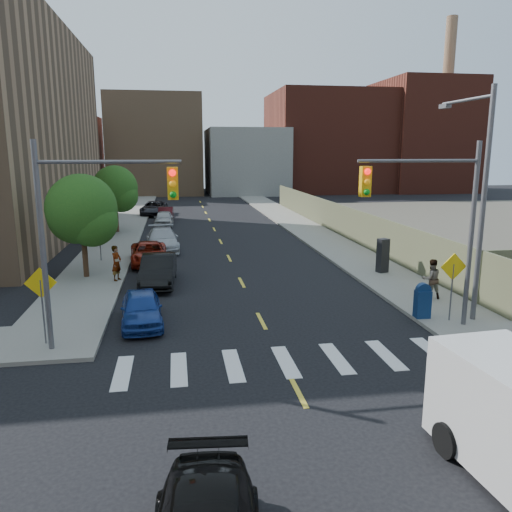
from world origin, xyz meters
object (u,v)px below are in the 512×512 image
object	(u,v)px
parked_car_white	(164,218)
pedestrian_west	(117,263)
parked_car_red	(149,253)
payphone	(383,255)
parked_car_blue	(142,308)
parked_car_maroon	(166,214)
parked_car_black	(158,270)
parked_car_silver	(162,240)
mailbox	(423,301)
parked_car_grey	(154,208)
pedestrian_east	(431,279)

from	to	relation	value
parked_car_white	pedestrian_west	size ratio (longest dim) A/B	2.22
parked_car_red	payphone	size ratio (longest dim) A/B	2.52
payphone	pedestrian_west	xyz separation A→B (m)	(-14.10, 0.49, -0.02)
parked_car_blue	parked_car_maroon	xyz separation A→B (m)	(0.47, 29.94, -0.01)
parked_car_white	parked_car_maroon	world-z (taller)	parked_car_white
parked_car_red	pedestrian_west	distance (m)	4.54
payphone	pedestrian_west	world-z (taller)	payphone
parked_car_black	parked_car_white	distance (m)	20.44
parked_car_red	parked_car_silver	world-z (taller)	parked_car_silver
parked_car_red	mailbox	bearing A→B (deg)	-52.04
parked_car_red	pedestrian_west	world-z (taller)	pedestrian_west
parked_car_black	mailbox	xyz separation A→B (m)	(10.50, -7.25, 0.07)
payphone	parked_car_grey	bearing A→B (deg)	98.90
payphone	parked_car_silver	bearing A→B (deg)	127.46
mailbox	pedestrian_west	xyz separation A→B (m)	(-12.60, 7.92, 0.22)
pedestrian_west	parked_car_maroon	bearing A→B (deg)	19.80
parked_car_blue	parked_car_maroon	size ratio (longest dim) A/B	0.98
parked_car_black	mailbox	bearing A→B (deg)	-31.63
parked_car_black	payphone	xyz separation A→B (m)	(12.00, 0.17, 0.32)
mailbox	payphone	xyz separation A→B (m)	(1.50, 7.43, 0.24)
parked_car_grey	payphone	distance (m)	31.30
parked_car_blue	pedestrian_east	world-z (taller)	pedestrian_east
parked_car_grey	payphone	xyz separation A→B (m)	(13.30, -28.33, 0.34)
parked_car_red	payphone	distance (m)	13.56
parked_car_blue	pedestrian_east	bearing A→B (deg)	0.15
payphone	parked_car_maroon	bearing A→B (deg)	100.46
parked_car_red	parked_car_white	bearing A→B (deg)	83.43
parked_car_red	parked_car_maroon	size ratio (longest dim) A/B	1.19
parked_car_grey	mailbox	distance (m)	37.65
pedestrian_east	parked_car_red	bearing A→B (deg)	-35.38
mailbox	parked_car_black	bearing A→B (deg)	148.82
parked_car_silver	payphone	distance (m)	14.89
mailbox	pedestrian_west	distance (m)	14.88
pedestrian_east	parked_car_white	bearing A→B (deg)	-62.07
parked_car_blue	pedestrian_west	world-z (taller)	pedestrian_west
parked_car_maroon	pedestrian_east	size ratio (longest dim) A/B	2.19
parked_car_blue	pedestrian_east	size ratio (longest dim) A/B	2.14
parked_car_maroon	mailbox	world-z (taller)	mailbox
parked_car_silver	pedestrian_west	size ratio (longest dim) A/B	2.88
parked_car_blue	parked_car_white	size ratio (longest dim) A/B	0.96
parked_car_red	mailbox	xyz separation A→B (m)	(11.18, -12.21, 0.18)
pedestrian_west	pedestrian_east	bearing A→B (deg)	-86.28
parked_car_grey	pedestrian_east	world-z (taller)	pedestrian_east
parked_car_blue	mailbox	xyz separation A→B (m)	(10.97, -1.34, 0.18)
parked_car_silver	payphone	bearing A→B (deg)	-39.33
parked_car_black	parked_car_maroon	xyz separation A→B (m)	(0.00, 24.03, -0.11)
parked_car_silver	pedestrian_west	bearing A→B (deg)	-107.20
parked_car_black	payphone	size ratio (longest dim) A/B	2.49
mailbox	pedestrian_east	size ratio (longest dim) A/B	0.78
parked_car_blue	parked_car_silver	world-z (taller)	parked_car_silver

